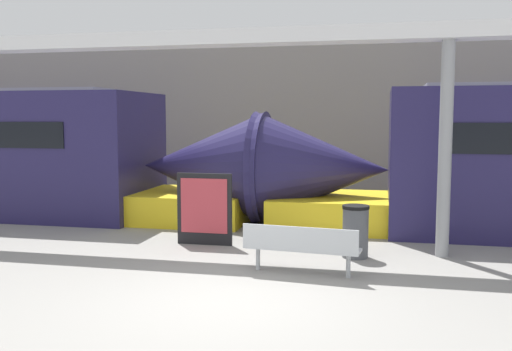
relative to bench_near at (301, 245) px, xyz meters
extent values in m
plane|color=gray|center=(-0.80, -1.51, -0.48)|extent=(60.00, 60.00, 0.00)
cube|color=gray|center=(-0.80, 9.79, 2.02)|extent=(56.00, 0.20, 5.00)
cone|color=#231E4C|center=(-0.14, 4.25, 0.84)|extent=(3.05, 2.63, 2.63)
cube|color=yellow|center=(0.15, 4.25, -0.13)|extent=(2.75, 2.46, 0.70)
cone|color=#231E4C|center=(-2.95, 4.25, 0.84)|extent=(3.05, 2.63, 2.63)
cube|color=yellow|center=(-3.24, 4.25, -0.13)|extent=(2.75, 2.46, 0.70)
cube|color=#ADB2B7|center=(0.01, 0.08, -0.07)|extent=(1.89, 0.62, 0.04)
cube|color=#ADB2B7|center=(-0.01, -0.12, 0.13)|extent=(1.85, 0.22, 0.36)
cylinder|color=#ADB2B7|center=(-0.73, 0.15, -0.28)|extent=(0.07, 0.07, 0.39)
cylinder|color=#ADB2B7|center=(0.75, 0.00, -0.28)|extent=(0.07, 0.07, 0.39)
cylinder|color=#4C4F54|center=(0.79, 1.34, -0.04)|extent=(0.46, 0.46, 0.88)
cylinder|color=black|center=(0.79, 1.34, 0.43)|extent=(0.48, 0.48, 0.06)
cube|color=black|center=(-2.15, 1.75, 0.22)|extent=(1.11, 0.06, 1.41)
cube|color=#B73842|center=(-2.15, 1.71, 0.29)|extent=(0.94, 0.01, 1.07)
cylinder|color=gray|center=(2.31, 1.76, 1.44)|extent=(0.23, 0.23, 3.84)
cube|color=silver|center=(2.31, 1.76, 3.50)|extent=(28.00, 0.60, 0.28)
camera|label=1|loc=(1.22, -8.80, 2.02)|focal=40.00mm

